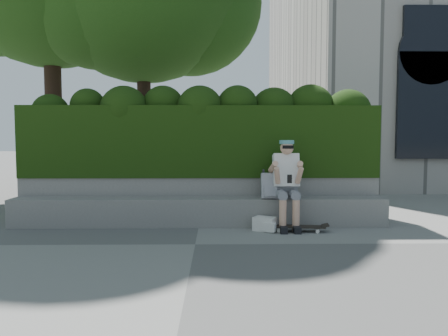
{
  "coord_description": "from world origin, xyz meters",
  "views": [
    {
      "loc": [
        0.29,
        -5.73,
        1.42
      ],
      "look_at": [
        0.4,
        1.0,
        0.95
      ],
      "focal_mm": 35.0,
      "sensor_mm": 36.0,
      "label": 1
    }
  ],
  "objects_px": {
    "backpack_plaid": "(270,186)",
    "backpack_ground": "(265,224)",
    "skateboard": "(298,227)",
    "person": "(286,180)"
  },
  "relations": [
    {
      "from": "backpack_plaid",
      "to": "backpack_ground",
      "type": "height_order",
      "value": "backpack_plaid"
    },
    {
      "from": "skateboard",
      "to": "backpack_ground",
      "type": "relative_size",
      "value": 2.57
    },
    {
      "from": "backpack_ground",
      "to": "backpack_plaid",
      "type": "bearing_deg",
      "value": 99.06
    },
    {
      "from": "backpack_plaid",
      "to": "backpack_ground",
      "type": "xyz_separation_m",
      "value": [
        -0.11,
        -0.31,
        -0.55
      ]
    },
    {
      "from": "backpack_plaid",
      "to": "backpack_ground",
      "type": "distance_m",
      "value": 0.64
    },
    {
      "from": "person",
      "to": "backpack_ground",
      "type": "xyz_separation_m",
      "value": [
        -0.36,
        -0.23,
        -0.65
      ]
    },
    {
      "from": "person",
      "to": "skateboard",
      "type": "distance_m",
      "value": 0.76
    },
    {
      "from": "person",
      "to": "backpack_ground",
      "type": "relative_size",
      "value": 4.25
    },
    {
      "from": "person",
      "to": "skateboard",
      "type": "xyz_separation_m",
      "value": [
        0.13,
        -0.3,
        -0.68
      ]
    },
    {
      "from": "backpack_ground",
      "to": "skateboard",
      "type": "bearing_deg",
      "value": 20.59
    }
  ]
}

